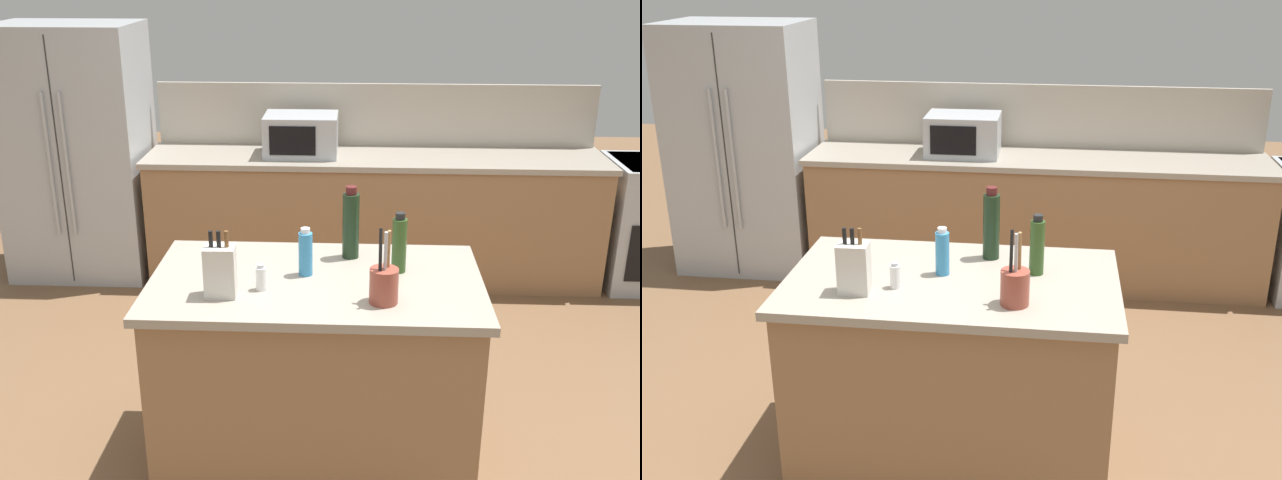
% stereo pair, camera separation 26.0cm
% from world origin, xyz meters
% --- Properties ---
extents(ground_plane, '(14.00, 14.00, 0.00)m').
position_xyz_m(ground_plane, '(0.00, 0.00, 0.00)').
color(ground_plane, brown).
extents(back_counter_run, '(3.29, 0.66, 0.94)m').
position_xyz_m(back_counter_run, '(0.30, 2.20, 0.47)').
color(back_counter_run, '#936B47').
rests_on(back_counter_run, ground_plane).
extents(wall_backsplash, '(3.25, 0.03, 0.46)m').
position_xyz_m(wall_backsplash, '(0.30, 2.52, 1.17)').
color(wall_backsplash, '#B2A899').
rests_on(wall_backsplash, back_counter_run).
extents(kitchen_island, '(1.48, 0.88, 0.94)m').
position_xyz_m(kitchen_island, '(0.00, 0.00, 0.47)').
color(kitchen_island, '#936B47').
rests_on(kitchen_island, ground_plane).
extents(refrigerator, '(1.00, 0.75, 1.84)m').
position_xyz_m(refrigerator, '(-1.89, 2.25, 0.92)').
color(refrigerator, '#ADB2B7').
rests_on(refrigerator, ground_plane).
extents(microwave, '(0.52, 0.39, 0.29)m').
position_xyz_m(microwave, '(-0.23, 2.20, 1.08)').
color(microwave, '#ADB2B7').
rests_on(microwave, back_counter_run).
extents(knife_block, '(0.13, 0.10, 0.29)m').
position_xyz_m(knife_block, '(-0.39, -0.20, 1.05)').
color(knife_block, beige).
rests_on(knife_block, kitchen_island).
extents(utensil_crock, '(0.12, 0.12, 0.32)m').
position_xyz_m(utensil_crock, '(0.29, -0.23, 1.02)').
color(utensil_crock, brown).
rests_on(utensil_crock, kitchen_island).
extents(dish_soap_bottle, '(0.06, 0.06, 0.22)m').
position_xyz_m(dish_soap_bottle, '(-0.05, 0.04, 1.04)').
color(dish_soap_bottle, '#3384BC').
rests_on(dish_soap_bottle, kitchen_island).
extents(salt_shaker, '(0.05, 0.05, 0.12)m').
position_xyz_m(salt_shaker, '(-0.23, -0.13, 0.99)').
color(salt_shaker, silver).
rests_on(salt_shaker, kitchen_island).
extents(wine_bottle, '(0.08, 0.08, 0.35)m').
position_xyz_m(wine_bottle, '(0.15, 0.26, 1.10)').
color(wine_bottle, black).
rests_on(wine_bottle, kitchen_island).
extents(olive_oil_bottle, '(0.07, 0.07, 0.28)m').
position_xyz_m(olive_oil_bottle, '(0.37, 0.10, 1.07)').
color(olive_oil_bottle, '#2D4C1E').
rests_on(olive_oil_bottle, kitchen_island).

